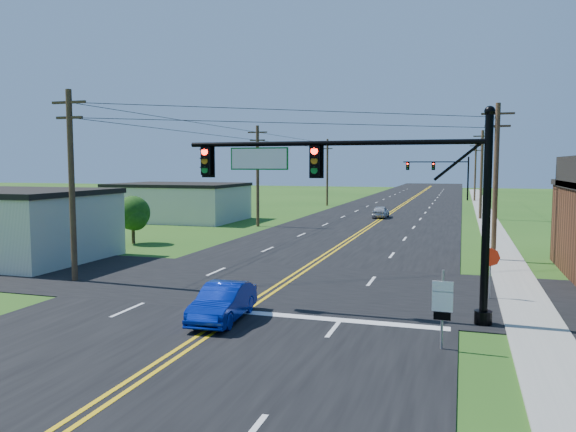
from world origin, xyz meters
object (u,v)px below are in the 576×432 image
(signal_mast_far, at_px, (439,171))
(blue_car, at_px, (223,303))
(route_sign, at_px, (442,304))
(stop_sign, at_px, (490,262))
(signal_mast_main, at_px, (356,186))

(signal_mast_far, height_order, blue_car, signal_mast_far)
(route_sign, xyz_separation_m, stop_sign, (1.65, 7.15, 0.14))
(signal_mast_main, bearing_deg, route_sign, -44.86)
(signal_mast_far, relative_size, blue_car, 2.80)
(route_sign, distance_m, stop_sign, 7.34)
(signal_mast_far, height_order, route_sign, signal_mast_far)
(signal_mast_main, xyz_separation_m, route_sign, (3.18, -3.17, -3.34))
(signal_mast_far, relative_size, route_sign, 4.53)
(signal_mast_main, distance_m, route_sign, 5.60)
(signal_mast_main, height_order, route_sign, signal_mast_main)
(signal_mast_main, xyz_separation_m, blue_car, (-4.31, -2.21, -4.10))
(blue_car, bearing_deg, signal_mast_far, 82.74)
(stop_sign, bearing_deg, route_sign, -83.98)
(blue_car, bearing_deg, signal_mast_main, 23.24)
(signal_mast_far, height_order, stop_sign, signal_mast_far)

